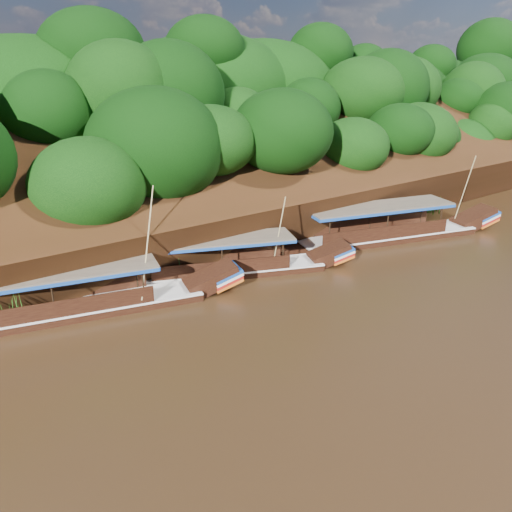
% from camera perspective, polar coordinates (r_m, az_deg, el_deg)
% --- Properties ---
extents(ground, '(160.00, 160.00, 0.00)m').
position_cam_1_polar(ground, '(25.85, 10.95, -7.16)').
color(ground, black).
rests_on(ground, ground).
extents(riverbank, '(120.00, 30.06, 19.40)m').
position_cam_1_polar(riverbank, '(42.79, -11.61, 6.93)').
color(riverbank, black).
rests_on(riverbank, ground).
extents(boat_0, '(16.48, 6.62, 6.57)m').
position_cam_1_polar(boat_0, '(38.14, 15.88, 2.80)').
color(boat_0, black).
rests_on(boat_0, ground).
extents(boat_1, '(13.28, 6.80, 5.34)m').
position_cam_1_polar(boat_1, '(30.66, -1.59, -1.01)').
color(boat_1, black).
rests_on(boat_1, ground).
extents(boat_2, '(15.78, 5.66, 6.66)m').
position_cam_1_polar(boat_2, '(27.33, -18.56, -5.00)').
color(boat_2, black).
rests_on(boat_2, ground).
extents(reeds, '(50.06, 2.68, 2.16)m').
position_cam_1_polar(reeds, '(30.26, -6.94, -0.70)').
color(reeds, '#2F6619').
rests_on(reeds, ground).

